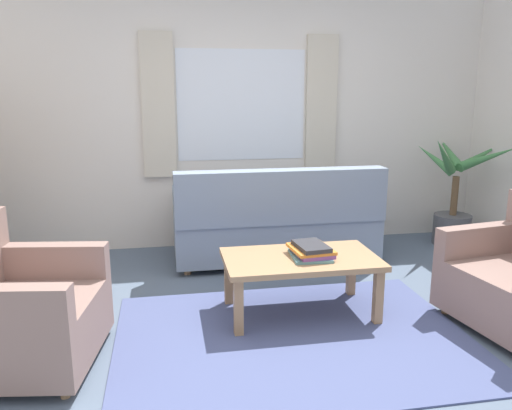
{
  "coord_description": "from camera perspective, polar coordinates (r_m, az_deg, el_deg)",
  "views": [
    {
      "loc": [
        -0.79,
        -2.97,
        1.61
      ],
      "look_at": [
        -0.12,
        0.7,
        0.76
      ],
      "focal_mm": 35.61,
      "sensor_mm": 36.0,
      "label": 1
    }
  ],
  "objects": [
    {
      "name": "ground_plane",
      "position": [
        3.47,
        4.21,
        -14.76
      ],
      "size": [
        6.24,
        6.24,
        0.0
      ],
      "primitive_type": "plane",
      "color": "slate"
    },
    {
      "name": "wall_back",
      "position": [
        5.3,
        -1.73,
        9.52
      ],
      "size": [
        5.32,
        0.12,
        2.6
      ],
      "primitive_type": "cube",
      "color": "silver",
      "rests_on": "ground_plane"
    },
    {
      "name": "window_with_curtains",
      "position": [
        5.21,
        -1.6,
        11.12
      ],
      "size": [
        1.98,
        0.07,
        1.4
      ],
      "color": "white"
    },
    {
      "name": "book_stack_on_table",
      "position": [
        3.65,
        6.21,
        -5.11
      ],
      "size": [
        0.3,
        0.35,
        0.1
      ],
      "color": "#5B8E93",
      "rests_on": "coffee_table"
    },
    {
      "name": "potted_plant",
      "position": [
        5.69,
        21.43,
        0.46
      ],
      "size": [
        1.12,
        1.27,
        1.21
      ],
      "color": "#56565B",
      "rests_on": "ground_plane"
    },
    {
      "name": "area_rug",
      "position": [
        3.47,
        4.21,
        -14.68
      ],
      "size": [
        2.32,
        1.71,
        0.01
      ],
      "primitive_type": "cube",
      "color": "#4C5684",
      "rests_on": "ground_plane"
    },
    {
      "name": "armchair_left",
      "position": [
        3.34,
        -25.59,
        -10.56
      ],
      "size": [
        0.94,
        0.95,
        0.88
      ],
      "rotation": [
        0.0,
        0.0,
        1.42
      ],
      "color": "gray",
      "rests_on": "ground_plane"
    },
    {
      "name": "coffee_table",
      "position": [
        3.68,
        5.02,
        -6.64
      ],
      "size": [
        1.1,
        0.64,
        0.44
      ],
      "color": "#A87F56",
      "rests_on": "ground_plane"
    },
    {
      "name": "couch",
      "position": [
        4.82,
        2.21,
        -2.07
      ],
      "size": [
        1.9,
        0.82,
        0.92
      ],
      "rotation": [
        0.0,
        0.0,
        3.14
      ],
      "color": "gray",
      "rests_on": "ground_plane"
    }
  ]
}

